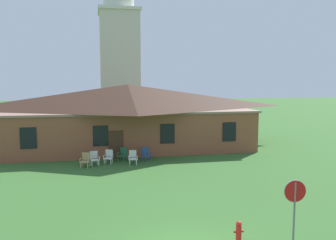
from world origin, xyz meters
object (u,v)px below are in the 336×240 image
Objects in this scene: lawn_chair_by_porch at (85,160)px; lawn_chair_far_side at (146,153)px; stop_sign at (295,199)px; lawn_chair_near_door at (94,158)px; lawn_chair_left_end at (109,156)px; lawn_chair_right_end at (133,157)px; lawn_chair_middle at (123,154)px; fire_hydrant at (239,233)px.

lawn_chair_far_side is at bearing 15.35° from lawn_chair_by_porch.
lawn_chair_near_door is at bearing 117.39° from stop_sign.
stop_sign reaches higher than lawn_chair_left_end.
lawn_chair_right_end and lawn_chair_far_side have the same top height.
lawn_chair_by_porch is 1.00× the size of lawn_chair_left_end.
stop_sign is at bearing -66.59° from lawn_chair_left_end.
stop_sign is 13.77m from lawn_chair_right_end.
lawn_chair_by_porch and lawn_chair_middle have the same top height.
lawn_chair_near_door reaches higher than fire_hydrant.
lawn_chair_middle is at bearing 24.77° from lawn_chair_near_door.
lawn_chair_middle is 14.08m from fire_hydrant.
stop_sign is 2.41× the size of lawn_chair_far_side.
lawn_chair_near_door and lawn_chair_middle have the same top height.
lawn_chair_right_end is at bearing -5.20° from lawn_chair_near_door.
stop_sign is 14.93m from lawn_chair_by_porch.
lawn_chair_left_end is (1.56, 0.73, 0.00)m from lawn_chair_by_porch.
lawn_chair_right_end is (-4.27, 13.04, -1.13)m from stop_sign.
lawn_chair_middle and lawn_chair_far_side have the same top height.
fire_hydrant is at bearing 166.34° from stop_sign.
lawn_chair_left_end is at bearing 113.41° from stop_sign.
lawn_chair_far_side is (-3.19, 14.06, -1.13)m from stop_sign.
lawn_chair_far_side reaches higher than fire_hydrant.
fire_hydrant is at bearing -77.67° from lawn_chair_middle.
lawn_chair_middle is 1.69m from lawn_chair_far_side.
fire_hydrant is (1.33, -13.60, -0.12)m from lawn_chair_far_side.
lawn_chair_left_end and lawn_chair_middle have the same top height.
lawn_chair_near_door and lawn_chair_far_side have the same top height.
lawn_chair_by_porch is at bearing -152.93° from lawn_chair_middle.
lawn_chair_middle is (1.02, 0.59, 0.00)m from lawn_chair_left_end.
lawn_chair_middle is (-4.87, 14.21, -1.13)m from stop_sign.
lawn_chair_by_porch and lawn_chair_near_door have the same top height.
lawn_chair_near_door is at bearing -161.05° from lawn_chair_left_end.
lawn_chair_left_end and lawn_chair_far_side have the same top height.
lawn_chair_far_side is (3.69, 0.78, 0.00)m from lawn_chair_near_door.
lawn_chair_right_end is (3.19, 0.16, 0.00)m from lawn_chair_by_porch.
lawn_chair_near_door is 1.21× the size of fire_hydrant.
lawn_chair_middle is at bearing 27.07° from lawn_chair_by_porch.
lawn_chair_left_end is 1.73m from lawn_chair_right_end.
lawn_chair_left_end is (-5.90, 13.62, -1.13)m from stop_sign.
lawn_chair_near_door is at bearing 34.32° from lawn_chair_by_porch.
lawn_chair_by_porch and lawn_chair_far_side have the same top height.
lawn_chair_by_porch is at bearing -154.88° from lawn_chair_left_end.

